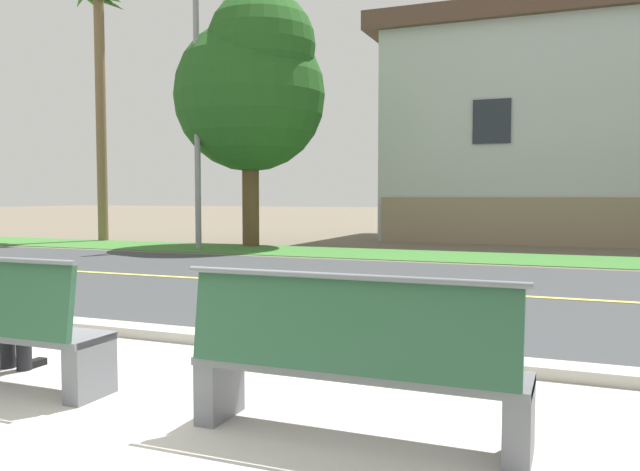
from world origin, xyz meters
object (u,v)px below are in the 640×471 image
object	(u,v)px
palm_tree_tall	(99,26)
shade_tree_far_left	(253,84)
streetlamp	(201,94)
bench_right	(352,365)

from	to	relation	value
palm_tree_tall	shade_tree_far_left	bearing A→B (deg)	-3.33
streetlamp	palm_tree_tall	distance (m)	5.58
shade_tree_far_left	palm_tree_tall	bearing A→B (deg)	176.67
shade_tree_far_left	palm_tree_tall	size ratio (longest dim) A/B	0.83
bench_right	palm_tree_tall	world-z (taller)	palm_tree_tall
bench_right	streetlamp	distance (m)	14.64
shade_tree_far_left	palm_tree_tall	world-z (taller)	palm_tree_tall
shade_tree_far_left	palm_tree_tall	distance (m)	6.06
streetlamp	shade_tree_far_left	bearing A→B (deg)	51.62
streetlamp	palm_tree_tall	world-z (taller)	palm_tree_tall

